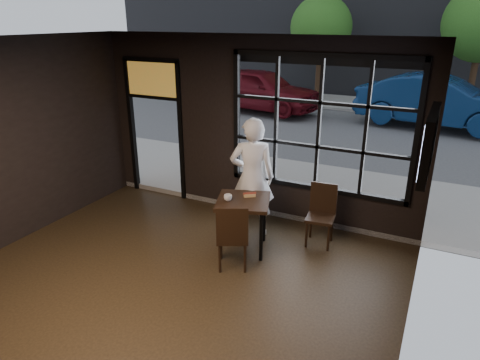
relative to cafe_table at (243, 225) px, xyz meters
The scene contains 16 objects.
floor 2.27m from the cafe_table, 102.12° to the right, with size 6.00×7.00×0.02m, color black.
ceiling 3.56m from the cafe_table, 102.12° to the right, with size 6.00×7.00×0.02m, color black.
wall_right 3.54m from the cafe_table, 40.62° to the right, with size 0.04×7.00×3.20m, color black.
window_frame 2.05m from the cafe_table, 61.07° to the left, with size 3.06×0.12×2.28m, color black.
stained_transom 3.47m from the cafe_table, 152.66° to the left, with size 1.20×0.06×0.70m, color orange.
street_asphalt 21.84m from the cafe_table, 91.22° to the left, with size 60.00×41.00×0.04m, color #545456.
cafe_table is the anchor object (origin of this frame).
chair_near 0.52m from the cafe_table, 81.45° to the right, with size 0.45×0.45×1.03m, color black.
chair_window 1.24m from the cafe_table, 33.63° to the left, with size 0.43×0.43×0.99m, color black.
man 0.81m from the cafe_table, 101.07° to the left, with size 0.73×0.48×2.00m, color white.
hotdog 0.48m from the cafe_table, 75.80° to the left, with size 0.20×0.08×0.06m, color tan, non-canonical shape.
cup 0.52m from the cafe_table, 146.20° to the right, with size 0.12×0.12×0.10m, color silver.
tv 3.09m from the cafe_table, 12.75° to the right, with size 0.13×1.17×0.69m, color black.
navy_car 10.01m from the cafe_table, 77.04° to the left, with size 1.74×5.00×1.65m, color #0B244B.
maroon_car 10.45m from the cafe_table, 112.22° to the left, with size 1.86×4.62×1.58m, color #570C14.
tree_left 13.42m from the cafe_table, 101.64° to the left, with size 2.53×2.53×4.31m.
Camera 1 is at (3.05, -3.20, 3.45)m, focal length 32.00 mm.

